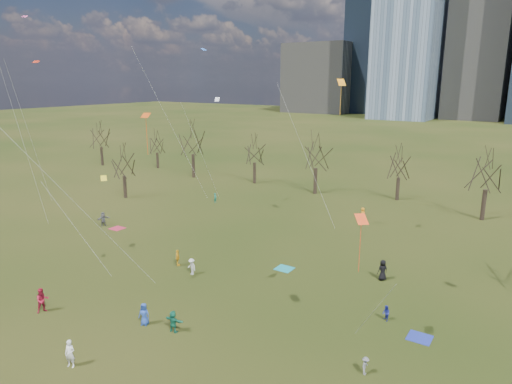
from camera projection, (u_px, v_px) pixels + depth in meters
The scene contains 19 objects.
ground at pixel (173, 310), 35.44m from camera, with size 500.00×500.00×0.00m, color black.
downtown_skyline at pixel (497, 29), 199.19m from camera, with size 212.50×78.00×118.00m.
bare_tree_row at pixel (352, 162), 64.39m from camera, with size 113.04×29.80×9.50m.
blanket_teal at pixel (284, 269), 43.24m from camera, with size 1.60×1.50×0.03m, color teal.
blanket_navy at pixel (420, 338), 31.67m from camera, with size 1.60×1.50×0.03m, color #2231A0.
blanket_crimson at pixel (117, 228), 54.89m from camera, with size 1.60×1.50×0.03m, color #C12643.
person_0 at pixel (144, 314), 33.18m from camera, with size 0.83×0.54×1.69m, color #2647A4.
person_1 at pixel (70, 354), 28.31m from camera, with size 0.66×0.43×1.82m, color white.
person_2 at pixel (42, 300), 34.99m from camera, with size 0.95×0.74×1.96m, color #B01934.
person_3 at pixel (365, 366), 27.64m from camera, with size 0.75×0.43×1.16m, color slate.
person_4 at pixel (178, 258), 43.80m from camera, with size 0.94×0.39×1.60m, color #F2AE1A.
person_5 at pixel (173, 321), 32.26m from camera, with size 1.50×0.48×1.62m, color #1B7A5B.
person_6 at pixel (383, 270), 40.59m from camera, with size 0.93×0.60×1.90m, color black.
person_8 at pixel (386, 313), 33.78m from camera, with size 0.59×0.46×1.22m, color navy.
person_9 at pixel (192, 267), 41.82m from camera, with size 0.99×0.57×1.54m, color silver.
person_11 at pixel (103, 219), 55.70m from camera, with size 1.61×0.51×1.74m, color slate.
person_12 at pixel (363, 214), 57.80m from camera, with size 0.84×0.54×1.71m, color orange.
person_13 at pixel (215, 198), 66.27m from camera, with size 0.51×0.34×1.41m, color #1B7B65.
kites_airborne at pixel (243, 153), 40.47m from camera, with size 62.67×34.80×23.51m.
Camera 1 is at (22.91, -23.53, 17.47)m, focal length 32.00 mm.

